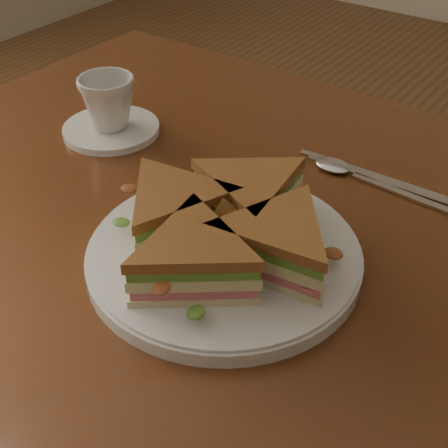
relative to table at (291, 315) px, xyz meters
name	(u,v)px	position (x,y,z in m)	size (l,w,h in m)	color
table	(291,315)	(0.00, 0.00, 0.00)	(1.20, 0.80, 0.75)	#3D1C0D
plate	(224,256)	(-0.05, -0.06, 0.11)	(0.29, 0.29, 0.02)	silver
sandwich_wedges	(224,228)	(-0.05, -0.06, 0.14)	(0.28, 0.28, 0.06)	beige
crisps_mound	(224,231)	(-0.05, -0.06, 0.14)	(0.09, 0.09, 0.05)	#B85C17
spoon	(349,172)	(-0.02, 0.17, 0.10)	(0.18, 0.03, 0.01)	silver
knife	(370,176)	(0.00, 0.18, 0.10)	(0.22, 0.02, 0.00)	silver
saucer	(111,129)	(-0.35, 0.08, 0.10)	(0.14, 0.14, 0.01)	silver
coffee_cup	(108,102)	(-0.35, 0.08, 0.15)	(0.08, 0.08, 0.07)	silver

